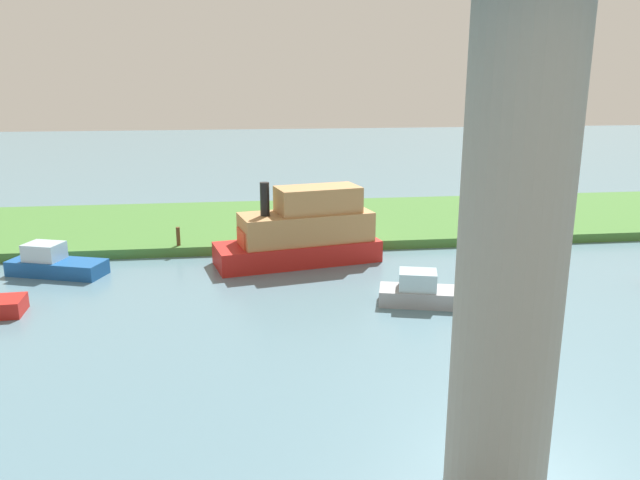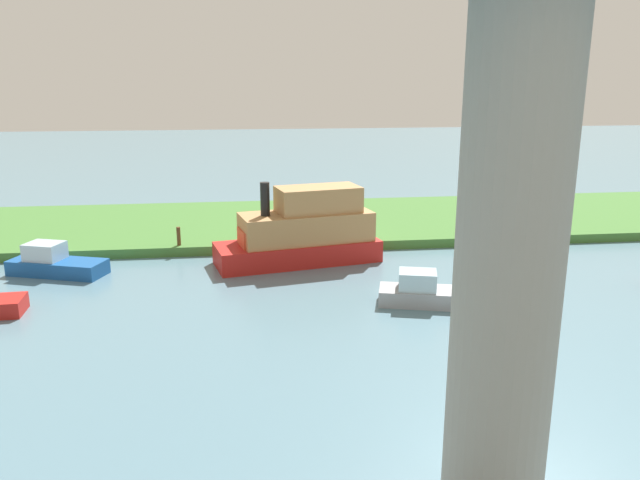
% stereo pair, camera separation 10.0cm
% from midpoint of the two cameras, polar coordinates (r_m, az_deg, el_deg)
% --- Properties ---
extents(ground_plane, '(160.00, 160.00, 0.00)m').
position_cam_midpoint_polar(ground_plane, '(33.19, 1.20, -1.08)').
color(ground_plane, slate).
extents(grassy_bank, '(80.00, 12.00, 0.50)m').
position_cam_midpoint_polar(grassy_bank, '(38.88, -0.08, 1.67)').
color(grassy_bank, '#427533').
rests_on(grassy_bank, ground).
extents(bridge_pylon, '(2.24, 2.24, 10.92)m').
position_cam_midpoint_polar(bridge_pylon, '(13.38, 17.15, -1.56)').
color(bridge_pylon, '#9E998E').
rests_on(bridge_pylon, ground).
extents(person_on_bank, '(0.43, 0.43, 1.39)m').
position_cam_midpoint_polar(person_on_bank, '(33.68, -1.89, 1.26)').
color(person_on_bank, '#2D334C').
rests_on(person_on_bank, grassy_bank).
extents(mooring_post, '(0.20, 0.20, 0.98)m').
position_cam_midpoint_polar(mooring_post, '(33.25, -12.73, 0.34)').
color(mooring_post, brown).
rests_on(mooring_post, grassy_bank).
extents(houseboat_blue, '(8.50, 4.30, 4.15)m').
position_cam_midpoint_polar(houseboat_blue, '(31.01, -1.46, 0.72)').
color(houseboat_blue, red).
rests_on(houseboat_blue, ground).
extents(motorboat_white, '(4.79, 3.01, 1.50)m').
position_cam_midpoint_polar(motorboat_white, '(31.86, -23.04, -1.97)').
color(motorboat_white, '#195199').
rests_on(motorboat_white, ground).
extents(riverboat_paddlewheel, '(4.43, 2.53, 1.40)m').
position_cam_midpoint_polar(riverboat_paddlewheel, '(25.90, 9.92, -4.78)').
color(riverboat_paddlewheel, '#99999E').
rests_on(riverboat_paddlewheel, ground).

